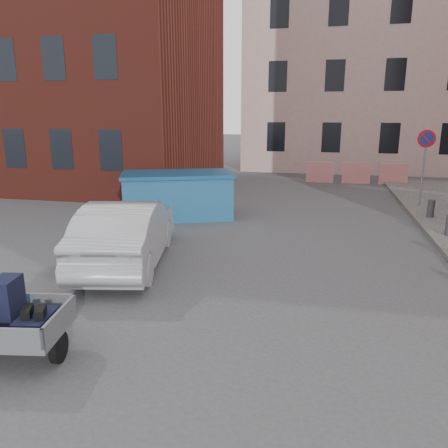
# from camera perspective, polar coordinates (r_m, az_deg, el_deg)

# --- Properties ---
(ground) EXTENTS (120.00, 120.00, 0.00)m
(ground) POSITION_cam_1_polar(r_m,az_deg,el_deg) (7.99, -7.13, -10.58)
(ground) COLOR #38383A
(ground) RESTS_ON ground
(building_brick) EXTENTS (12.00, 10.00, 14.00)m
(building_brick) POSITION_cam_1_polar(r_m,az_deg,el_deg) (23.18, -19.01, 22.76)
(building_brick) COLOR #591E16
(building_brick) RESTS_ON ground
(building_pink) EXTENTS (16.00, 8.00, 14.00)m
(building_pink) POSITION_cam_1_polar(r_m,az_deg,el_deg) (29.24, 20.60, 20.75)
(building_pink) COLOR #BB9990
(building_pink) RESTS_ON ground
(far_building) EXTENTS (6.00, 6.00, 8.00)m
(far_building) POSITION_cam_1_polar(r_m,az_deg,el_deg) (36.55, -26.40, 14.02)
(far_building) COLOR maroon
(far_building) RESTS_ON ground
(no_parking_sign) EXTENTS (0.60, 0.09, 2.65)m
(no_parking_sign) POSITION_cam_1_polar(r_m,az_deg,el_deg) (16.71, 24.78, 8.52)
(no_parking_sign) COLOR gray
(no_parking_sign) RESTS_ON sidewalk
(barriers) EXTENTS (4.70, 0.18, 1.00)m
(barriers) POSITION_cam_1_polar(r_m,az_deg,el_deg) (22.06, 16.86, 6.38)
(barriers) COLOR red
(barriers) RESTS_ON ground
(trailer) EXTENTS (1.76, 1.92, 1.20)m
(trailer) POSITION_cam_1_polar(r_m,az_deg,el_deg) (6.80, -26.86, -11.17)
(trailer) COLOR black
(trailer) RESTS_ON ground
(dumpster) EXTENTS (3.93, 2.95, 1.47)m
(dumpster) POSITION_cam_1_polar(r_m,az_deg,el_deg) (14.28, -6.06, 3.79)
(dumpster) COLOR #1C5889
(dumpster) RESTS_ON ground
(silver_car) EXTENTS (2.42, 4.67, 1.47)m
(silver_car) POSITION_cam_1_polar(r_m,az_deg,el_deg) (10.08, -12.54, -1.05)
(silver_car) COLOR #999BA0
(silver_car) RESTS_ON ground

